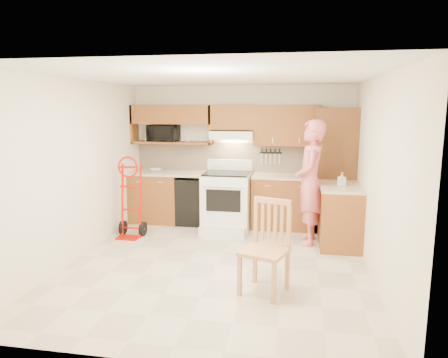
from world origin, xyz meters
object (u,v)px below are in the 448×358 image
(microwave, at_px, (164,133))
(hand_truck, at_px, (129,201))
(dining_chair, at_px, (264,248))
(person, at_px, (310,183))
(range, at_px, (226,196))

(microwave, distance_m, hand_truck, 1.56)
(microwave, relative_size, dining_chair, 0.51)
(person, bearing_deg, dining_chair, -13.89)
(microwave, relative_size, hand_truck, 0.45)
(dining_chair, bearing_deg, person, 92.87)
(microwave, distance_m, person, 2.89)
(microwave, height_order, range, microwave)
(microwave, relative_size, range, 0.46)
(person, relative_size, dining_chair, 1.80)
(range, relative_size, person, 0.61)
(person, height_order, hand_truck, person)
(microwave, xyz_separation_m, range, (1.25, -0.47, -1.05))
(microwave, distance_m, dining_chair, 3.69)
(hand_truck, distance_m, dining_chair, 2.89)
(hand_truck, relative_size, dining_chair, 1.12)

